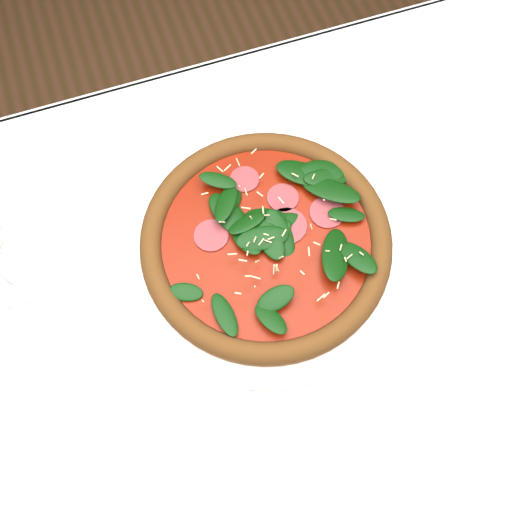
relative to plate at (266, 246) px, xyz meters
name	(u,v)px	position (x,y,z in m)	size (l,w,h in m)	color
ground	(251,399)	(-0.05, -0.07, -0.76)	(6.00, 6.00, 0.00)	brown
dining_table	(247,328)	(-0.05, -0.07, -0.11)	(1.21, 0.81, 0.75)	silver
plate	(266,246)	(0.00, 0.00, 0.00)	(0.38, 0.38, 0.02)	white
pizza	(266,239)	(0.00, 0.00, 0.02)	(0.36, 0.36, 0.04)	brown
saucer_far	(491,26)	(0.47, 0.25, 0.00)	(0.15, 0.15, 0.01)	white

